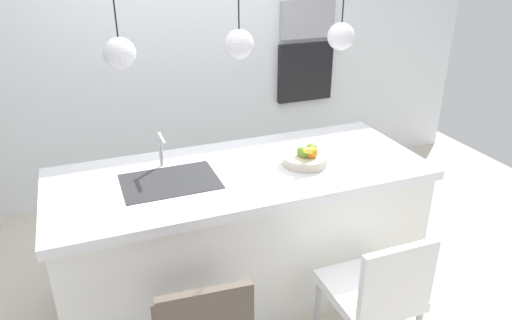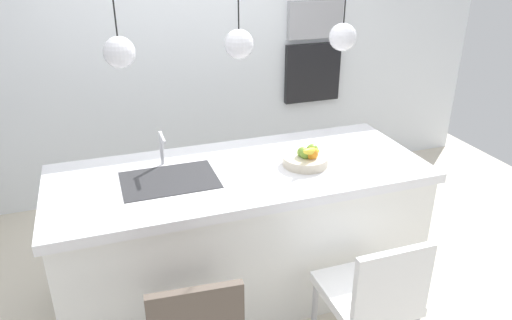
{
  "view_description": "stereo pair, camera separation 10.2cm",
  "coord_description": "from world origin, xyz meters",
  "px_view_note": "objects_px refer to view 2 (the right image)",
  "views": [
    {
      "loc": [
        -0.89,
        -2.54,
        2.21
      ],
      "look_at": [
        0.1,
        0.0,
        0.95
      ],
      "focal_mm": 33.83,
      "sensor_mm": 36.0,
      "label": 1
    },
    {
      "loc": [
        -0.79,
        -2.58,
        2.21
      ],
      "look_at": [
        0.1,
        0.0,
        0.95
      ],
      "focal_mm": 33.83,
      "sensor_mm": 36.0,
      "label": 2
    }
  ],
  "objects_px": {
    "fruit_bowl": "(306,158)",
    "oven": "(312,73)",
    "microwave": "(315,19)",
    "chair_middle": "(373,294)"
  },
  "relations": [
    {
      "from": "fruit_bowl",
      "to": "oven",
      "type": "distance_m",
      "value": 1.84
    },
    {
      "from": "microwave",
      "to": "chair_middle",
      "type": "xyz_separation_m",
      "value": [
        -0.76,
        -2.44,
        -1.05
      ]
    },
    {
      "from": "fruit_bowl",
      "to": "chair_middle",
      "type": "distance_m",
      "value": 0.92
    },
    {
      "from": "fruit_bowl",
      "to": "oven",
      "type": "height_order",
      "value": "oven"
    },
    {
      "from": "microwave",
      "to": "oven",
      "type": "xyz_separation_m",
      "value": [
        0.0,
        0.0,
        -0.5
      ]
    },
    {
      "from": "oven",
      "to": "microwave",
      "type": "bearing_deg",
      "value": 0.0
    },
    {
      "from": "microwave",
      "to": "oven",
      "type": "bearing_deg",
      "value": 0.0
    },
    {
      "from": "microwave",
      "to": "chair_middle",
      "type": "height_order",
      "value": "microwave"
    },
    {
      "from": "microwave",
      "to": "chair_middle",
      "type": "bearing_deg",
      "value": -107.31
    },
    {
      "from": "microwave",
      "to": "oven",
      "type": "height_order",
      "value": "microwave"
    }
  ]
}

